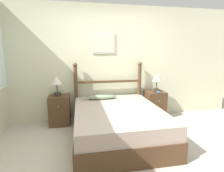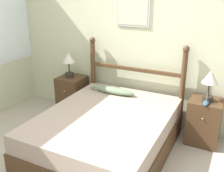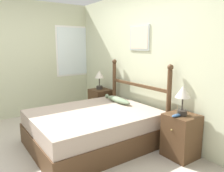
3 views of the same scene
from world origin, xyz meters
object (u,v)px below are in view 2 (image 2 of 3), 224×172
at_px(nightstand_left, 72,95).
at_px(fish_pillow, 113,90).
at_px(table_lamp_right, 210,81).
at_px(table_lamp_left, 69,61).
at_px(nightstand_right, 204,121).
at_px(model_boat, 206,103).
at_px(bed, 106,133).

relative_size(nightstand_left, fish_pillow, 0.90).
bearing_deg(table_lamp_right, table_lamp_left, 179.42).
height_order(nightstand_right, fish_pillow, fish_pillow).
distance_m(nightstand_left, table_lamp_right, 2.25).
bearing_deg(table_lamp_right, nightstand_right, 107.97).
bearing_deg(fish_pillow, model_boat, 1.36).
distance_m(model_boat, fish_pillow, 1.31).
relative_size(table_lamp_left, fish_pillow, 0.59).
bearing_deg(fish_pillow, table_lamp_right, 5.83).
xyz_separation_m(nightstand_left, nightstand_right, (2.16, 0.00, 0.00)).
bearing_deg(nightstand_right, table_lamp_left, -179.90).
relative_size(nightstand_right, model_boat, 3.22).
bearing_deg(table_lamp_left, nightstand_right, 0.10).
height_order(nightstand_left, model_boat, model_boat).
distance_m(bed, nightstand_right, 1.35).
xyz_separation_m(table_lamp_left, model_boat, (2.20, -0.12, -0.26)).
xyz_separation_m(bed, table_lamp_left, (-1.11, 0.80, 0.64)).
bearing_deg(bed, table_lamp_left, 144.16).
relative_size(bed, model_boat, 9.91).
bearing_deg(table_lamp_right, model_boat, -90.36).
xyz_separation_m(bed, fish_pillow, (-0.22, 0.65, 0.33)).
height_order(table_lamp_right, fish_pillow, table_lamp_right).
relative_size(nightstand_right, table_lamp_right, 1.52).
xyz_separation_m(bed, nightstand_right, (1.08, 0.81, 0.04)).
bearing_deg(table_lamp_left, model_boat, -3.24).
distance_m(table_lamp_left, fish_pillow, 0.96).
height_order(bed, nightstand_right, nightstand_right).
bearing_deg(nightstand_right, table_lamp_right, -72.03).
distance_m(table_lamp_left, table_lamp_right, 2.20).
bearing_deg(bed, fish_pillow, 108.67).
height_order(bed, table_lamp_left, table_lamp_left).
bearing_deg(model_boat, nightstand_left, 176.61).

